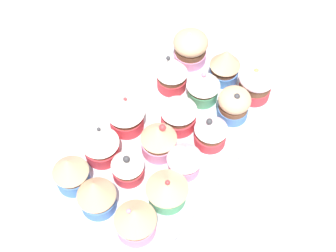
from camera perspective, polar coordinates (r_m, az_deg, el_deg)
name	(u,v)px	position (r cm, az deg, el deg)	size (l,w,h in cm)	color
ground_plane	(168,144)	(82.26, 0.00, -2.20)	(180.00, 180.00, 3.00)	#9E9EA3
baking_tray	(168,137)	(80.48, 0.00, -1.42)	(43.81, 24.10, 1.20)	silver
cupcake_0	(191,47)	(88.05, 2.80, 9.68)	(6.55, 6.55, 7.14)	pink
cupcake_1	(172,72)	(83.15, 0.47, 6.68)	(5.71, 5.71, 8.16)	#D1333D
cupcake_2	(126,113)	(78.13, -5.26, 1.59)	(6.52, 6.52, 7.68)	#D1333D
cupcake_3	(100,142)	(75.16, -8.39, -1.98)	(6.22, 6.22, 8.24)	#D1333D
cupcake_4	(71,172)	(73.68, -11.93, -5.55)	(5.78, 5.78, 7.37)	#477AC6
cupcake_5	(225,65)	(85.17, 7.07, 7.53)	(5.61, 5.61, 7.51)	#477AC6
cupcake_6	(202,85)	(82.18, 4.26, 5.11)	(5.95, 5.95, 7.12)	#4C9E6B
cupcake_7	(177,111)	(78.23, 1.15, 1.90)	(6.32, 6.32, 7.52)	#D1333D
cupcake_8	(159,138)	(75.38, -1.15, -1.55)	(6.02, 6.02, 7.55)	pink
cupcake_9	(127,165)	(73.48, -5.04, -4.78)	(5.33, 5.33, 7.00)	#D1333D
cupcake_10	(96,194)	(70.98, -8.86, -8.31)	(6.05, 6.05, 7.74)	#477AC6
cupcake_11	(256,83)	(83.82, 10.81, 5.23)	(6.42, 6.42, 6.80)	#D1333D
cupcake_12	(234,104)	(80.56, 8.14, 2.68)	(5.66, 5.66, 6.75)	#477AC6
cupcake_13	(211,130)	(76.85, 5.33, -0.54)	(5.62, 5.62, 6.95)	#D1333D
cupcake_14	(185,158)	(73.53, 2.07, -3.93)	(5.78, 5.78, 6.92)	pink
cupcake_15	(167,189)	(71.22, -0.11, -7.73)	(6.72, 6.72, 6.75)	#4C9E6B
cupcake_16	(135,220)	(69.15, -4.07, -11.48)	(6.41, 6.41, 7.23)	pink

